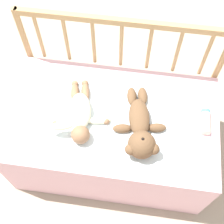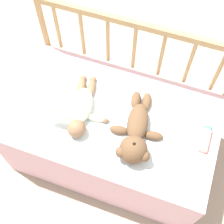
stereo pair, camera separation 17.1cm
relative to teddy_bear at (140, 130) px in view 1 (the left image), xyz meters
name	(u,v)px [view 1 (the left image)]	position (x,y,z in m)	size (l,w,h in m)	color
ground_plane	(112,151)	(-0.16, 0.09, -0.58)	(12.00, 12.00, 0.00)	tan
crib_mattress	(112,136)	(-0.16, 0.09, -0.32)	(1.21, 0.71, 0.52)	#EDB7C6
crib_rail	(121,53)	(-0.16, 0.47, 0.05)	(1.21, 0.04, 0.89)	tan
blanket	(109,118)	(-0.18, 0.08, -0.06)	(0.89, 0.56, 0.01)	white
teddy_bear	(140,130)	(0.00, 0.00, 0.00)	(0.30, 0.46, 0.15)	brown
baby	(80,114)	(-0.34, 0.06, -0.02)	(0.33, 0.42, 0.11)	#EAEACC
baby_bottle	(206,120)	(0.36, 0.13, -0.03)	(0.05, 0.17, 0.05)	#F4E5CC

